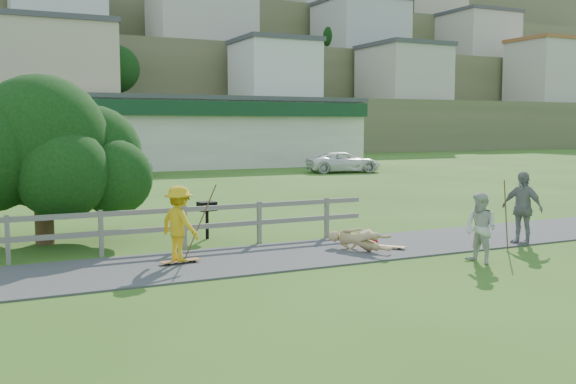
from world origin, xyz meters
The scene contains 18 objects.
ground centered at (0.00, 0.00, 0.00)m, with size 260.00×260.00×0.00m, color #325618.
path centered at (0.00, 1.50, 0.02)m, with size 34.00×3.00×0.04m, color #373739.
fence centered at (-4.62, 3.30, 0.72)m, with size 15.05×0.10×1.10m.
strip_mall centered at (4.00, 34.94, 2.58)m, with size 32.50×10.75×5.10m.
hillside centered at (0.00, 91.31, 14.41)m, with size 220.00×67.00×47.50m.
skater_rider centered at (-2.60, 1.63, 0.83)m, with size 1.07×0.61×1.65m, color gold.
skater_fallen centered at (1.73, 1.19, 0.30)m, with size 1.67×0.40×0.61m, color tan.
spectator_a centered at (3.49, -1.06, 0.79)m, with size 0.77×0.60×1.58m, color beige.
spectator_b centered at (6.02, 0.24, 0.95)m, with size 1.11×0.46×1.89m, color gray.
car_silver centered at (0.62, 26.71, 0.72)m, with size 1.53×4.37×1.44m, color gray.
car_white centered at (14.79, 24.13, 0.67)m, with size 2.21×4.80×1.33m, color white.
tree centered at (-5.05, 5.64, 1.69)m, with size 5.46×5.46×3.38m, color black, non-canonical shape.
bbq centered at (-1.02, 4.50, 0.51)m, with size 0.47×0.36×1.01m, color black, non-canonical shape.
longboard_rider centered at (-2.60, 1.63, 0.05)m, with size 0.88×0.21×0.10m, color #975F31, non-canonical shape.
longboard_fallen centered at (2.53, 1.09, 0.04)m, with size 0.80×0.20×0.09m, color #975F31, non-canonical shape.
helmet centered at (2.33, 1.54, 0.15)m, with size 0.29×0.29×0.29m, color #9D090A.
pole_rider centered at (-2.00, 2.03, 0.94)m, with size 0.03×0.03×1.88m, color brown.
pole_spec_left centered at (5.07, -0.19, 0.88)m, with size 0.03×0.03×1.75m, color brown.
Camera 1 is at (-6.42, -11.88, 3.06)m, focal length 40.00 mm.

